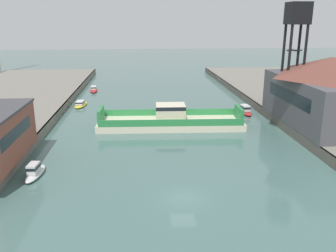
% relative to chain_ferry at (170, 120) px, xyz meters
% --- Properties ---
extents(ground_plane, '(400.00, 400.00, 0.00)m').
position_rel_chain_ferry_xyz_m(ground_plane, '(-0.91, -24.85, -1.14)').
color(ground_plane, '#476B66').
extents(chain_ferry, '(24.06, 7.83, 3.83)m').
position_rel_chain_ferry_xyz_m(chain_ferry, '(0.00, 0.00, 0.00)').
color(chain_ferry, beige).
rests_on(chain_ferry, ground).
extents(moored_boat_near_left, '(1.86, 5.19, 1.66)m').
position_rel_chain_ferry_xyz_m(moored_boat_near_left, '(-17.00, -18.42, -0.52)').
color(moored_boat_near_left, white).
rests_on(moored_boat_near_left, ground).
extents(moored_boat_near_right, '(2.68, 6.64, 1.15)m').
position_rel_chain_ferry_xyz_m(moored_boat_near_right, '(-17.23, 16.74, -0.71)').
color(moored_boat_near_right, yellow).
rests_on(moored_boat_near_right, ground).
extents(moored_boat_mid_left, '(2.47, 6.25, 1.71)m').
position_rel_chain_ferry_xyz_m(moored_boat_mid_left, '(14.83, 7.84, -0.50)').
color(moored_boat_mid_left, red).
rests_on(moored_boat_mid_left, ground).
extents(moored_boat_mid_right, '(2.27, 6.09, 1.25)m').
position_rel_chain_ferry_xyz_m(moored_boat_mid_right, '(-16.42, 32.82, -0.67)').
color(moored_boat_mid_right, red).
rests_on(moored_boat_mid_right, ground).
extents(warehouse_shed, '(12.89, 21.88, 10.25)m').
position_rel_chain_ferry_xyz_m(warehouse_shed, '(24.14, -4.51, 5.48)').
color(warehouse_shed, '#4C4C51').
rests_on(warehouse_shed, quay_right).
extents(crane_tower, '(3.39, 3.39, 18.40)m').
position_rel_chain_ferry_xyz_m(crane_tower, '(21.00, 2.21, 14.90)').
color(crane_tower, black).
rests_on(crane_tower, quay_right).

